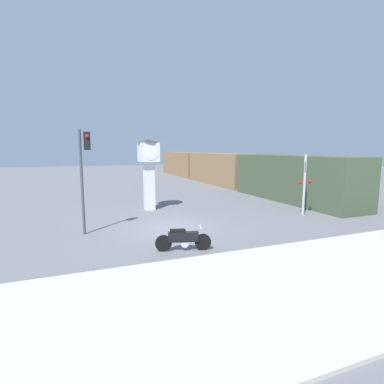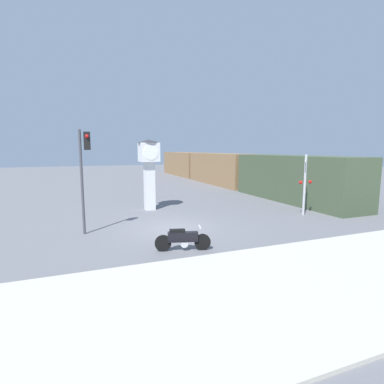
% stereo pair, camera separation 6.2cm
% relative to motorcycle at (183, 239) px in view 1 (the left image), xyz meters
% --- Properties ---
extents(ground_plane, '(120.00, 120.00, 0.00)m').
position_rel_motorcycle_xyz_m(ground_plane, '(0.55, 3.29, -0.46)').
color(ground_plane, slate).
extents(sidewalk_strip, '(36.00, 6.00, 0.10)m').
position_rel_motorcycle_xyz_m(sidewalk_strip, '(0.55, -4.00, -0.41)').
color(sidewalk_strip, '#BCB7A8').
rests_on(sidewalk_strip, ground_plane).
extents(motorcycle, '(2.10, 0.75, 0.95)m').
position_rel_motorcycle_xyz_m(motorcycle, '(0.00, 0.00, 0.00)').
color(motorcycle, black).
rests_on(motorcycle, ground_plane).
extents(clock_tower, '(1.41, 1.41, 4.47)m').
position_rel_motorcycle_xyz_m(clock_tower, '(0.68, 8.24, 2.52)').
color(clock_tower, white).
rests_on(clock_tower, ground_plane).
extents(freight_train, '(2.80, 35.93, 3.40)m').
position_rel_motorcycle_xyz_m(freight_train, '(11.54, 19.70, 1.24)').
color(freight_train, '#425138').
rests_on(freight_train, ground_plane).
extents(traffic_light, '(0.50, 0.35, 4.73)m').
position_rel_motorcycle_xyz_m(traffic_light, '(-3.31, 3.81, 2.77)').
color(traffic_light, '#47474C').
rests_on(traffic_light, ground_plane).
extents(railroad_crossing_signal, '(0.90, 0.82, 3.57)m').
position_rel_motorcycle_xyz_m(railroad_crossing_signal, '(8.76, 3.31, 1.50)').
color(railroad_crossing_signal, '#B7B7BC').
rests_on(railroad_crossing_signal, ground_plane).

